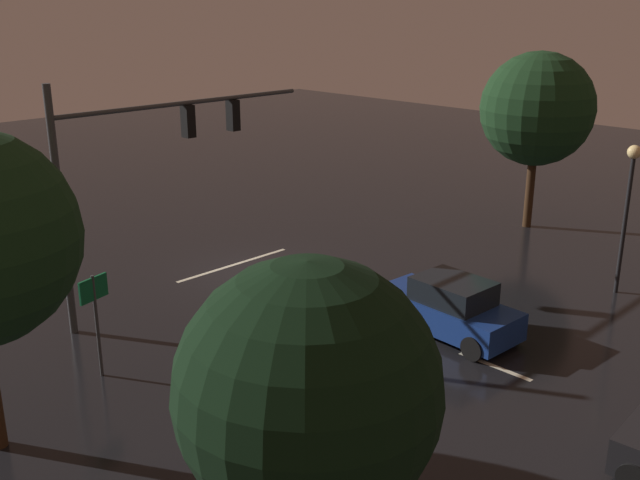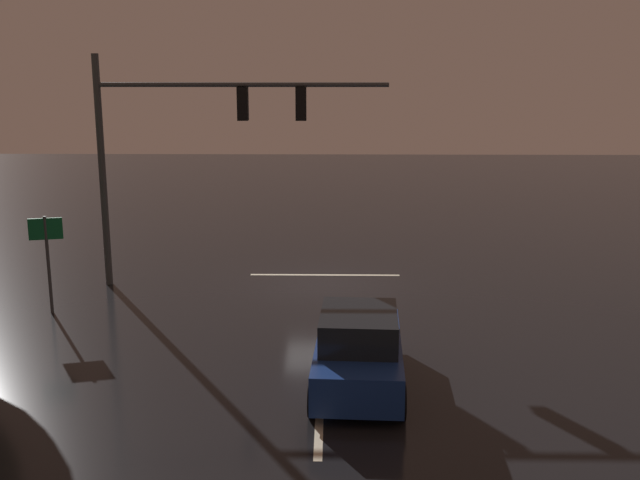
% 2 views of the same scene
% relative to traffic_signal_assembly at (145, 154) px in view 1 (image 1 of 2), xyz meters
% --- Properties ---
extents(ground_plane, '(80.00, 80.00, 0.00)m').
position_rel_traffic_signal_assembly_xyz_m(ground_plane, '(-4.11, -0.09, -4.91)').
color(ground_plane, black).
extents(traffic_signal_assembly, '(8.96, 0.47, 7.19)m').
position_rel_traffic_signal_assembly_xyz_m(traffic_signal_assembly, '(0.00, 0.00, 0.00)').
color(traffic_signal_assembly, '#383A3D').
rests_on(traffic_signal_assembly, ground_plane).
extents(lane_dash_far, '(0.16, 2.20, 0.01)m').
position_rel_traffic_signal_assembly_xyz_m(lane_dash_far, '(-4.11, 3.91, -4.90)').
color(lane_dash_far, beige).
rests_on(lane_dash_far, ground_plane).
extents(lane_dash_mid, '(0.16, 2.20, 0.01)m').
position_rel_traffic_signal_assembly_xyz_m(lane_dash_mid, '(-4.11, 9.91, -4.90)').
color(lane_dash_mid, beige).
rests_on(lane_dash_mid, ground_plane).
extents(stop_bar, '(5.00, 0.16, 0.01)m').
position_rel_traffic_signal_assembly_xyz_m(stop_bar, '(-4.11, -1.19, -4.90)').
color(stop_bar, beige).
rests_on(stop_bar, ground_plane).
extents(car_approaching, '(2.10, 4.44, 1.70)m').
position_rel_traffic_signal_assembly_xyz_m(car_approaching, '(-4.92, 7.76, -4.11)').
color(car_approaching, navy).
rests_on(car_approaching, ground_plane).
extents(street_lamp_left_kerb, '(0.44, 0.44, 4.97)m').
position_rel_traffic_signal_assembly_xyz_m(street_lamp_left_kerb, '(-11.48, 9.90, -1.43)').
color(street_lamp_left_kerb, black).
rests_on(street_lamp_left_kerb, ground_plane).
extents(route_sign, '(0.88, 0.29, 2.77)m').
position_rel_traffic_signal_assembly_xyz_m(route_sign, '(3.55, 2.96, -2.91)').
color(route_sign, '#383A3D').
rests_on(route_sign, ground_plane).
extents(tree_left_near, '(4.66, 4.66, 7.36)m').
position_rel_traffic_signal_assembly_xyz_m(tree_left_near, '(-16.08, 3.91, 0.11)').
color(tree_left_near, '#382314').
rests_on(tree_left_near, ground_plane).
extents(tree_right_near, '(3.55, 3.55, 6.26)m').
position_rel_traffic_signal_assembly_xyz_m(tree_right_near, '(5.71, 12.94, -0.45)').
color(tree_right_near, '#382314').
rests_on(tree_right_near, ground_plane).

